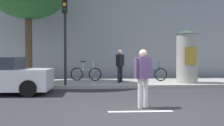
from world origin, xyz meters
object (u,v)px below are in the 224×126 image
pedestrian_with_bag (120,63)px  bicycle_upright (86,74)px  pedestrian_with_backpack (143,73)px  poster_column (187,56)px  traffic_light (65,26)px  bicycle_leaning (151,74)px

pedestrian_with_bag → bicycle_upright: size_ratio=0.97×
bicycle_upright → pedestrian_with_backpack: bearing=-74.9°
poster_column → bicycle_upright: bearing=164.5°
poster_column → bicycle_upright: size_ratio=1.55×
traffic_light → poster_column: 6.33m
poster_column → bicycle_upright: (-5.22, 1.45, -0.98)m
bicycle_upright → bicycle_leaning: bearing=-7.4°
poster_column → traffic_light: bearing=-172.4°
traffic_light → poster_column: traffic_light is taller
poster_column → bicycle_leaning: poster_column is taller
poster_column → bicycle_upright: 5.51m
pedestrian_with_backpack → bicycle_upright: bearing=105.1°
pedestrian_with_backpack → pedestrian_with_bag: size_ratio=1.02×
bicycle_leaning → traffic_light: bearing=-158.1°
pedestrian_with_bag → traffic_light: bearing=-157.3°
traffic_light → poster_column: (6.12, 0.82, -1.40)m
poster_column → pedestrian_with_bag: 3.46m
pedestrian_with_bag → bicycle_leaning: bearing=20.8°
traffic_light → bicycle_leaning: 5.38m
pedestrian_with_bag → bicycle_upright: 2.21m
bicycle_upright → pedestrian_with_bag: bearing=-32.4°
traffic_light → pedestrian_with_bag: 3.42m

